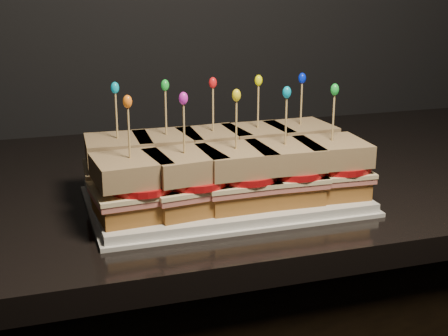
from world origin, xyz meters
name	(u,v)px	position (x,y,z in m)	size (l,w,h in m)	color
granite_slab	(237,180)	(0.62, 1.65, 0.93)	(2.62, 0.72, 0.04)	black
platter	(224,197)	(0.55, 1.49, 0.95)	(0.39, 0.24, 0.02)	silver
platter_rim	(224,201)	(0.55, 1.49, 0.95)	(0.40, 0.25, 0.01)	silver
sandwich_0_bread_bot	(120,182)	(0.40, 1.55, 0.98)	(0.09, 0.09, 0.03)	brown
sandwich_0_ham	(119,171)	(0.40, 1.55, 0.99)	(0.10, 0.10, 0.01)	#C15F5B
sandwich_0_cheese	(119,167)	(0.40, 1.55, 1.00)	(0.10, 0.10, 0.01)	beige
sandwich_0_tomato	(127,162)	(0.41, 1.54, 1.01)	(0.09, 0.09, 0.01)	#AC0F12
sandwich_0_bread_top	(118,149)	(0.40, 1.55, 1.03)	(0.09, 0.09, 0.03)	#532C0E
sandwich_0_pick	(117,118)	(0.40, 1.55, 1.07)	(0.00, 0.00, 0.09)	tan
sandwich_0_frill	(115,88)	(0.40, 1.55, 1.12)	(0.01, 0.01, 0.02)	#0A9BB8
sandwich_1_bread_bot	(168,177)	(0.48, 1.55, 0.98)	(0.09, 0.09, 0.03)	brown
sandwich_1_ham	(167,167)	(0.48, 1.55, 0.99)	(0.10, 0.10, 0.01)	#C15F5B
sandwich_1_cheese	(167,163)	(0.48, 1.55, 1.00)	(0.10, 0.10, 0.01)	beige
sandwich_1_tomato	(176,158)	(0.49, 1.54, 1.01)	(0.09, 0.09, 0.01)	#AC0F12
sandwich_1_bread_top	(167,145)	(0.48, 1.55, 1.03)	(0.09, 0.09, 0.03)	#532C0E
sandwich_1_pick	(166,115)	(0.48, 1.55, 1.07)	(0.00, 0.00, 0.09)	tan
sandwich_1_frill	(165,85)	(0.48, 1.55, 1.12)	(0.01, 0.01, 0.02)	green
sandwich_2_bread_bot	(213,173)	(0.55, 1.55, 0.98)	(0.09, 0.09, 0.03)	brown
sandwich_2_ham	(213,163)	(0.55, 1.55, 0.99)	(0.10, 0.10, 0.01)	#C15F5B
sandwich_2_cheese	(213,158)	(0.55, 1.55, 1.00)	(0.10, 0.10, 0.01)	beige
sandwich_2_tomato	(222,154)	(0.56, 1.54, 1.01)	(0.09, 0.09, 0.01)	#AC0F12
sandwich_2_bread_top	(213,141)	(0.55, 1.55, 1.03)	(0.09, 0.09, 0.03)	#532C0E
sandwich_2_pick	(213,112)	(0.55, 1.55, 1.07)	(0.00, 0.00, 0.09)	tan
sandwich_2_frill	(213,83)	(0.55, 1.55, 1.12)	(0.01, 0.01, 0.02)	red
sandwich_3_bread_bot	(257,169)	(0.62, 1.55, 0.98)	(0.09, 0.09, 0.03)	brown
sandwich_3_ham	(257,159)	(0.62, 1.55, 0.99)	(0.10, 0.10, 0.01)	#C15F5B
sandwich_3_cheese	(257,155)	(0.62, 1.55, 1.00)	(0.10, 0.10, 0.01)	beige
sandwich_3_tomato	(266,150)	(0.64, 1.54, 1.01)	(0.09, 0.09, 0.01)	#AC0F12
sandwich_3_bread_top	(258,138)	(0.62, 1.55, 1.03)	(0.09, 0.09, 0.03)	#532C0E
sandwich_3_pick	(258,109)	(0.62, 1.55, 1.07)	(0.00, 0.00, 0.09)	tan
sandwich_3_frill	(259,80)	(0.62, 1.55, 1.12)	(0.01, 0.01, 0.02)	#F2F504
sandwich_4_bread_bot	(299,165)	(0.70, 1.55, 0.98)	(0.09, 0.09, 0.03)	brown
sandwich_4_ham	(299,155)	(0.70, 1.55, 0.99)	(0.10, 0.10, 0.01)	#C15F5B
sandwich_4_cheese	(300,151)	(0.70, 1.55, 1.00)	(0.10, 0.10, 0.01)	beige
sandwich_4_tomato	(308,147)	(0.71, 1.54, 1.01)	(0.09, 0.09, 0.01)	#AC0F12
sandwich_4_bread_top	(300,134)	(0.70, 1.55, 1.03)	(0.09, 0.09, 0.03)	#532C0E
sandwich_4_pick	(301,106)	(0.70, 1.55, 1.07)	(0.00, 0.00, 0.09)	tan
sandwich_4_frill	(302,78)	(0.70, 1.55, 1.12)	(0.01, 0.01, 0.02)	#051EE3
sandwich_5_bread_bot	(132,206)	(0.40, 1.44, 0.98)	(0.09, 0.09, 0.03)	brown
sandwich_5_ham	(132,195)	(0.40, 1.44, 0.99)	(0.10, 0.10, 0.01)	#C15F5B
sandwich_5_cheese	(132,190)	(0.40, 1.44, 1.00)	(0.10, 0.10, 0.01)	beige
sandwich_5_tomato	(141,185)	(0.41, 1.43, 1.01)	(0.09, 0.09, 0.01)	#AC0F12
sandwich_5_bread_top	(131,170)	(0.40, 1.44, 1.03)	(0.09, 0.09, 0.03)	#532C0E
sandwich_5_pick	(129,136)	(0.40, 1.44, 1.07)	(0.00, 0.00, 0.09)	tan
sandwich_5_frill	(127,101)	(0.40, 1.44, 1.12)	(0.01, 0.01, 0.02)	orange
sandwich_6_bread_bot	(185,201)	(0.48, 1.44, 0.98)	(0.09, 0.09, 0.03)	brown
sandwich_6_ham	(185,189)	(0.48, 1.44, 0.99)	(0.10, 0.10, 0.01)	#C15F5B
sandwich_6_cheese	(185,184)	(0.48, 1.44, 1.00)	(0.10, 0.10, 0.01)	beige
sandwich_6_tomato	(195,180)	(0.49, 1.43, 1.01)	(0.09, 0.09, 0.01)	#AC0F12
sandwich_6_bread_top	(185,165)	(0.48, 1.44, 1.03)	(0.09, 0.09, 0.03)	#532C0E
sandwich_6_pick	(184,132)	(0.48, 1.44, 1.07)	(0.00, 0.00, 0.09)	tan
sandwich_6_frill	(183,98)	(0.48, 1.44, 1.12)	(0.01, 0.01, 0.02)	#CB22B1
sandwich_7_bread_bot	(236,195)	(0.55, 1.44, 0.98)	(0.09, 0.09, 0.03)	brown
sandwich_7_ham	(236,184)	(0.55, 1.44, 0.99)	(0.10, 0.10, 0.01)	#C15F5B
sandwich_7_cheese	(236,179)	(0.55, 1.44, 1.00)	(0.10, 0.10, 0.01)	beige
sandwich_7_tomato	(246,175)	(0.56, 1.43, 1.01)	(0.09, 0.09, 0.01)	#AC0F12
sandwich_7_bread_top	(236,160)	(0.55, 1.44, 1.03)	(0.09, 0.09, 0.03)	#532C0E
sandwich_7_pick	(236,128)	(0.55, 1.44, 1.07)	(0.00, 0.00, 0.09)	tan
sandwich_7_frill	(236,95)	(0.55, 1.44, 1.12)	(0.01, 0.01, 0.02)	yellow
sandwich_8_bread_bot	(284,190)	(0.62, 1.44, 0.98)	(0.09, 0.09, 0.03)	brown
sandwich_8_ham	(284,179)	(0.62, 1.44, 0.99)	(0.10, 0.10, 0.01)	#C15F5B
sandwich_8_cheese	(284,174)	(0.62, 1.44, 1.00)	(0.10, 0.10, 0.01)	beige
sandwich_8_tomato	(294,170)	(0.64, 1.43, 1.01)	(0.09, 0.09, 0.01)	#AC0F12
sandwich_8_bread_top	(285,156)	(0.62, 1.44, 1.03)	(0.09, 0.09, 0.03)	#532C0E
sandwich_8_pick	(286,124)	(0.62, 1.44, 1.07)	(0.00, 0.00, 0.09)	tan
sandwich_8_frill	(287,92)	(0.62, 1.44, 1.12)	(0.01, 0.01, 0.02)	#0695B7
sandwich_9_bread_bot	(330,185)	(0.70, 1.44, 0.98)	(0.09, 0.09, 0.03)	brown
sandwich_9_ham	(330,174)	(0.70, 1.44, 0.99)	(0.10, 0.10, 0.01)	#C15F5B
sandwich_9_cheese	(331,170)	(0.70, 1.44, 1.00)	(0.10, 0.10, 0.01)	beige
sandwich_9_tomato	(340,165)	(0.71, 1.43, 1.01)	(0.09, 0.09, 0.01)	#AC0F12
sandwich_9_bread_top	(332,151)	(0.70, 1.44, 1.03)	(0.09, 0.09, 0.03)	#532C0E
sandwich_9_pick	(333,121)	(0.70, 1.44, 1.07)	(0.00, 0.00, 0.09)	tan
sandwich_9_frill	(335,89)	(0.70, 1.44, 1.12)	(0.01, 0.01, 0.02)	green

